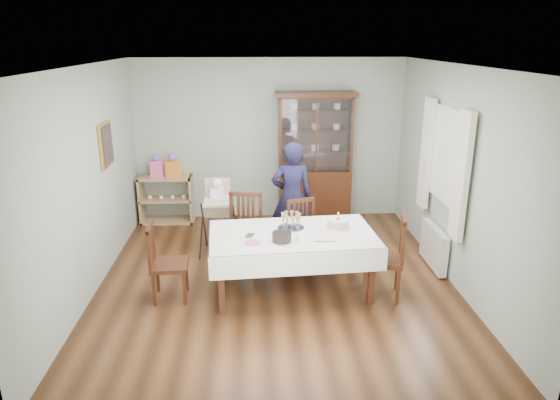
{
  "coord_description": "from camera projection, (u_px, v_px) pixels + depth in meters",
  "views": [
    {
      "loc": [
        -0.26,
        -5.82,
        3.0
      ],
      "look_at": [
        0.06,
        0.2,
        1.03
      ],
      "focal_mm": 32.0,
      "sensor_mm": 36.0,
      "label": 1
    }
  ],
  "objects": [
    {
      "name": "room_shell",
      "position": [
        274.0,
        143.0,
        6.44
      ],
      "size": [
        5.0,
        5.0,
        5.0
      ],
      "color": "#9EAA99",
      "rests_on": "floor"
    },
    {
      "name": "curtain_left",
      "position": [
        462.0,
        177.0,
        5.82
      ],
      "size": [
        0.07,
        0.3,
        1.55
      ],
      "primitive_type": "cube",
      "color": "silver",
      "rests_on": "room_shell"
    },
    {
      "name": "curtain_right",
      "position": [
        426.0,
        154.0,
        7.0
      ],
      "size": [
        0.07,
        0.3,
        1.55
      ],
      "primitive_type": "cube",
      "color": "silver",
      "rests_on": "room_shell"
    },
    {
      "name": "cake_knife",
      "position": [
        325.0,
        241.0,
        5.74
      ],
      "size": [
        0.25,
        0.03,
        0.01
      ],
      "primitive_type": "cube",
      "rotation": [
        0.0,
        0.0,
        -0.04
      ],
      "color": "silver",
      "rests_on": "dining_table"
    },
    {
      "name": "gift_bag_orange",
      "position": [
        173.0,
        166.0,
        8.23
      ],
      "size": [
        0.24,
        0.2,
        0.39
      ],
      "color": "orange",
      "rests_on": "sideboard"
    },
    {
      "name": "window",
      "position": [
        448.0,
        157.0,
        6.38
      ],
      "size": [
        0.04,
        1.02,
        1.22
      ],
      "primitive_type": "cube",
      "color": "white",
      "rests_on": "room_shell"
    },
    {
      "name": "chair_end_right",
      "position": [
        384.0,
        272.0,
        6.02
      ],
      "size": [
        0.57,
        0.57,
        1.04
      ],
      "rotation": [
        0.0,
        0.0,
        -1.81
      ],
      "color": "#411F10",
      "rests_on": "floor"
    },
    {
      "name": "radiator",
      "position": [
        434.0,
        246.0,
        6.77
      ],
      "size": [
        0.1,
        0.8,
        0.55
      ],
      "primitive_type": "cube",
      "color": "white",
      "rests_on": "floor"
    },
    {
      "name": "gift_bag_pink",
      "position": [
        157.0,
        167.0,
        8.22
      ],
      "size": [
        0.21,
        0.14,
        0.38
      ],
      "color": "#E855A4",
      "rests_on": "sideboard"
    },
    {
      "name": "champagne_tray",
      "position": [
        291.0,
        224.0,
        6.12
      ],
      "size": [
        0.33,
        0.33,
        0.2
      ],
      "color": "silver",
      "rests_on": "dining_table"
    },
    {
      "name": "napkin_stack",
      "position": [
        252.0,
        242.0,
        5.7
      ],
      "size": [
        0.19,
        0.19,
        0.02
      ],
      "primitive_type": "cube",
      "rotation": [
        0.0,
        0.0,
        0.39
      ],
      "color": "#E855A4",
      "rests_on": "dining_table"
    },
    {
      "name": "dining_table",
      "position": [
        292.0,
        262.0,
        6.11
      ],
      "size": [
        2.08,
        1.29,
        0.76
      ],
      "rotation": [
        0.0,
        0.0,
        0.07
      ],
      "color": "#411F10",
      "rests_on": "floor"
    },
    {
      "name": "plate_stack_white",
      "position": [
        305.0,
        237.0,
        5.77
      ],
      "size": [
        0.26,
        0.26,
        0.09
      ],
      "primitive_type": "cylinder",
      "rotation": [
        0.0,
        0.0,
        -0.35
      ],
      "color": "white",
      "rests_on": "dining_table"
    },
    {
      "name": "chair_far_right",
      "position": [
        305.0,
        249.0,
        6.76
      ],
      "size": [
        0.53,
        0.53,
        0.93
      ],
      "rotation": [
        0.0,
        0.0,
        0.31
      ],
      "color": "#411F10",
      "rests_on": "floor"
    },
    {
      "name": "cutlery",
      "position": [
        247.0,
        236.0,
        5.91
      ],
      "size": [
        0.15,
        0.19,
        0.01
      ],
      "primitive_type": null,
      "rotation": [
        0.0,
        0.0,
        -0.28
      ],
      "color": "silver",
      "rests_on": "dining_table"
    },
    {
      "name": "high_chair",
      "position": [
        219.0,
        223.0,
        7.23
      ],
      "size": [
        0.5,
        0.5,
        1.11
      ],
      "rotation": [
        0.0,
        0.0,
        0.0
      ],
      "color": "black",
      "rests_on": "floor"
    },
    {
      "name": "sideboard",
      "position": [
        167.0,
        199.0,
        8.42
      ],
      "size": [
        0.9,
        0.38,
        0.8
      ],
      "color": "tan",
      "rests_on": "floor"
    },
    {
      "name": "plate_stack_dark",
      "position": [
        282.0,
        237.0,
        5.75
      ],
      "size": [
        0.29,
        0.29,
        0.11
      ],
      "primitive_type": "cylinder",
      "rotation": [
        0.0,
        0.0,
        -0.36
      ],
      "color": "black",
      "rests_on": "dining_table"
    },
    {
      "name": "floor",
      "position": [
        276.0,
        280.0,
        6.47
      ],
      "size": [
        5.0,
        5.0,
        0.0
      ],
      "primitive_type": "plane",
      "color": "#593319",
      "rests_on": "ground"
    },
    {
      "name": "chair_far_left",
      "position": [
        244.0,
        248.0,
        6.7
      ],
      "size": [
        0.54,
        0.54,
        1.03
      ],
      "rotation": [
        0.0,
        0.0,
        -0.19
      ],
      "color": "#411F10",
      "rests_on": "floor"
    },
    {
      "name": "chair_end_left",
      "position": [
        169.0,
        277.0,
        5.95
      ],
      "size": [
        0.45,
        0.45,
        0.95
      ],
      "rotation": [
        0.0,
        0.0,
        1.63
      ],
      "color": "#411F10",
      "rests_on": "floor"
    },
    {
      "name": "woman",
      "position": [
        292.0,
        197.0,
        7.19
      ],
      "size": [
        0.62,
        0.43,
        1.62
      ],
      "primitive_type": "imported",
      "rotation": [
        0.0,
        0.0,
        3.21
      ],
      "color": "black",
      "rests_on": "floor"
    },
    {
      "name": "picture_frame",
      "position": [
        106.0,
        145.0,
        6.6
      ],
      "size": [
        0.04,
        0.48,
        0.58
      ],
      "primitive_type": "cube",
      "color": "gold",
      "rests_on": "room_shell"
    },
    {
      "name": "china_cabinet",
      "position": [
        315.0,
        156.0,
        8.3
      ],
      "size": [
        1.3,
        0.48,
        2.18
      ],
      "color": "#411F10",
      "rests_on": "floor"
    },
    {
      "name": "birthday_cake",
      "position": [
        338.0,
        224.0,
        6.14
      ],
      "size": [
        0.3,
        0.3,
        0.21
      ],
      "color": "white",
      "rests_on": "dining_table"
    }
  ]
}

